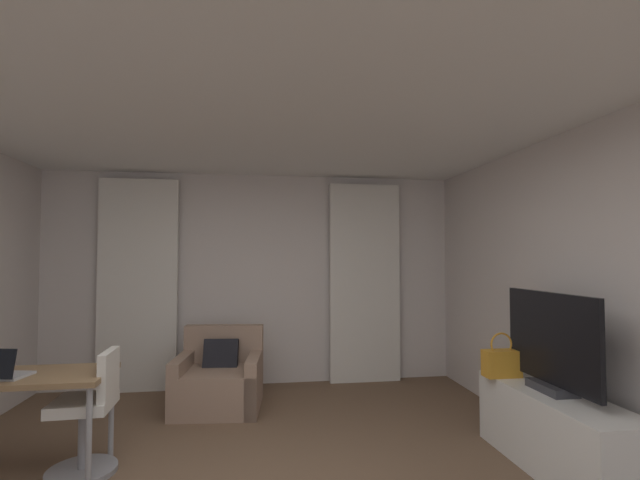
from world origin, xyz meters
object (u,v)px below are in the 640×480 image
at_px(tv_console, 557,433).
at_px(tv_flatscreen, 551,345).
at_px(armchair, 219,381).
at_px(desk, 10,384).
at_px(desk_chair, 89,419).
at_px(handbag_primary, 502,362).
at_px(laptop, 0,372).

xyz_separation_m(tv_console, tv_flatscreen, (0.00, 0.04, 0.63)).
relative_size(armchair, desk, 0.70).
distance_m(desk_chair, tv_console, 3.43).
bearing_deg(handbag_primary, desk_chair, 179.86).
xyz_separation_m(desk_chair, handbag_primary, (3.25, -0.01, 0.30)).
bearing_deg(desk_chair, armchair, 56.83).
height_order(desk_chair, tv_flatscreen, tv_flatscreen).
bearing_deg(laptop, handbag_primary, 1.44).
relative_size(desk, handbag_primary, 3.60).
height_order(armchair, tv_console, armchair).
bearing_deg(tv_console, laptop, 174.45).
bearing_deg(desk_chair, tv_flatscreen, -7.43).
xyz_separation_m(armchair, handbag_primary, (2.42, -1.28, 0.41)).
distance_m(laptop, tv_console, 3.99).
bearing_deg(handbag_primary, armchair, 152.07).
bearing_deg(armchair, tv_flatscreen, -33.84).
xyz_separation_m(desk, laptop, (-0.02, -0.09, 0.11)).
relative_size(desk, laptop, 3.67).
xyz_separation_m(laptop, handbag_primary, (3.80, 0.10, -0.09)).
relative_size(armchair, handbag_primary, 2.52).
distance_m(laptop, tv_flatscreen, 3.96).
height_order(laptop, handbag_primary, laptop).
bearing_deg(desk, laptop, -104.47).
height_order(desk_chair, tv_console, desk_chair).
relative_size(tv_console, handbag_primary, 3.74).
height_order(laptop, tv_flatscreen, tv_flatscreen).
distance_m(tv_flatscreen, handbag_primary, 0.51).
bearing_deg(tv_console, tv_flatscreen, 90.00).
height_order(desk, laptop, laptop).
bearing_deg(laptop, desk, 75.53).
height_order(tv_console, tv_flatscreen, tv_flatscreen).
bearing_deg(laptop, desk_chair, 10.63).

